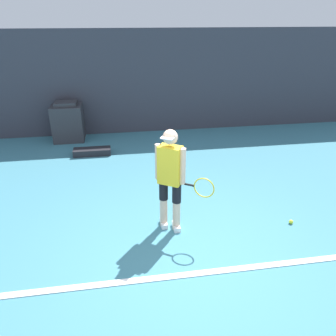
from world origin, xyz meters
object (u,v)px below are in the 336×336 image
object	(u,v)px
tennis_ball	(291,222)
equipment_bag	(92,152)
tennis_player	(171,177)
covered_chair	(68,122)

from	to	relation	value
tennis_ball	equipment_bag	distance (m)	4.84
tennis_player	tennis_ball	distance (m)	2.16
equipment_bag	tennis_ball	bearing A→B (deg)	-46.07
tennis_player	equipment_bag	size ratio (longest dim) A/B	1.85
equipment_bag	tennis_player	bearing A→B (deg)	-66.94
tennis_player	equipment_bag	world-z (taller)	tennis_player
tennis_player	covered_chair	xyz separation A→B (m)	(-2.04, 4.43, -0.41)
tennis_player	tennis_ball	bearing A→B (deg)	26.90
tennis_ball	covered_chair	distance (m)	6.15
tennis_player	covered_chair	distance (m)	4.90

